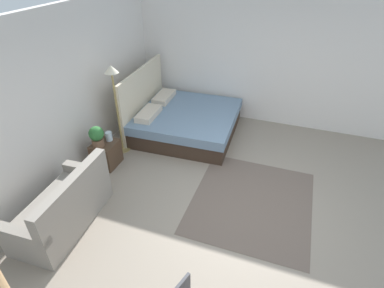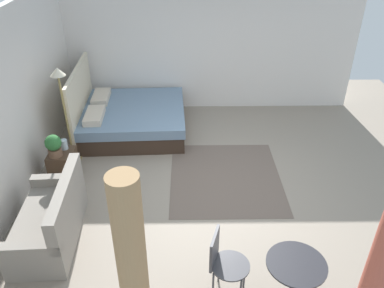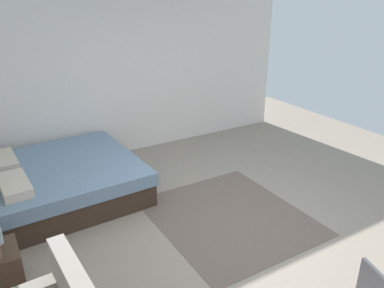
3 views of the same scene
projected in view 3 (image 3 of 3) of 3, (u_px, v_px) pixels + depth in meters
ground_plane at (235, 232)px, 4.69m from camera, size 9.22×9.15×0.02m
wall_right at (131, 76)px, 6.65m from camera, size 0.12×6.15×2.71m
area_rug at (229, 216)px, 5.00m from camera, size 2.05×1.82×0.01m
bed at (58, 179)px, 5.35m from camera, size 2.05×2.09×1.33m
nightstand at (0, 271)px, 3.70m from camera, size 0.46×0.40×0.46m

